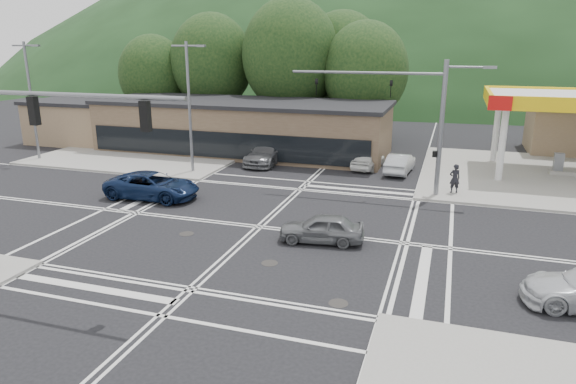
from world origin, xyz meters
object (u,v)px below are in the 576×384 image
(car_queue_b, at_px, (368,159))
(car_blue_west, at_px, (152,186))
(car_northbound, at_px, (267,153))
(pedestrian, at_px, (455,178))
(car_grey_center, at_px, (322,228))
(car_queue_a, at_px, (400,163))

(car_queue_b, bearing_deg, car_blue_west, 55.10)
(car_northbound, distance_m, pedestrian, 14.42)
(car_grey_center, bearing_deg, car_northbound, -158.88)
(car_grey_center, relative_size, car_queue_a, 0.92)
(car_queue_b, relative_size, car_northbound, 0.74)
(car_queue_b, bearing_deg, car_northbound, 14.04)
(car_queue_b, distance_m, car_northbound, 7.65)
(car_grey_center, distance_m, car_queue_b, 15.07)
(car_queue_a, relative_size, pedestrian, 2.39)
(car_blue_west, xyz_separation_m, pedestrian, (17.01, 6.19, 0.26))
(car_queue_b, xyz_separation_m, car_northbound, (-7.62, -0.68, 0.10))
(car_blue_west, height_order, car_queue_b, car_blue_west)
(car_blue_west, bearing_deg, car_northbound, -18.22)
(car_northbound, bearing_deg, pedestrian, -16.34)
(car_blue_west, distance_m, car_queue_b, 15.79)
(car_queue_a, height_order, car_northbound, car_northbound)
(car_blue_west, height_order, car_northbound, car_northbound)
(car_queue_b, distance_m, pedestrian, 8.00)
(car_queue_a, bearing_deg, pedestrian, 134.07)
(car_grey_center, bearing_deg, car_queue_b, 173.46)
(car_blue_west, bearing_deg, car_queue_b, -44.85)
(car_northbound, relative_size, pedestrian, 3.08)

